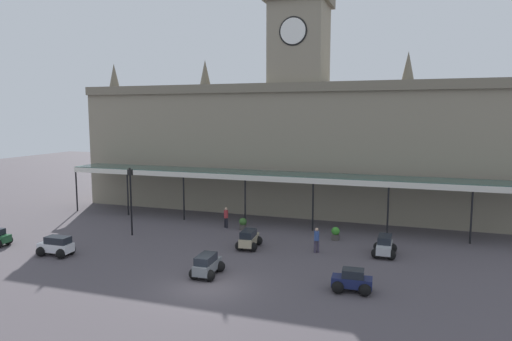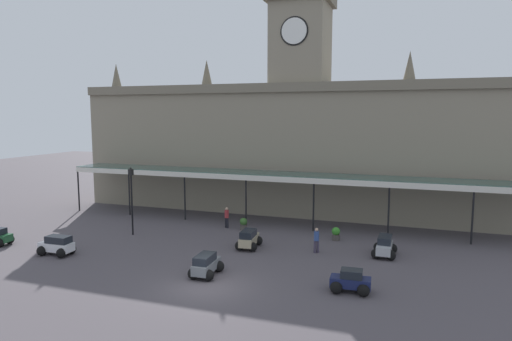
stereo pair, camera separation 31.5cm
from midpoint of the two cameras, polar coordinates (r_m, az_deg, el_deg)
The scene contains 13 objects.
ground_plane at distance 24.86m, azimuth -6.36°, elevation -14.39°, with size 140.00×140.00×0.00m, color #4E474D.
station_building at distance 42.22m, azimuth 5.15°, elevation 3.60°, with size 41.95×6.43×19.84m.
entrance_canopy at distance 37.22m, azimuth 3.13°, elevation -0.63°, with size 39.69×3.26×4.25m.
car_grey_estate at distance 26.25m, azimuth -6.55°, elevation -11.90°, with size 1.60×2.28×1.27m.
car_beige_estate at distance 31.22m, azimuth -1.19°, elevation -8.75°, with size 1.67×2.32×1.27m.
car_navy_sedan at distance 24.42m, azimuth 11.65°, elevation -13.63°, with size 2.10×1.60×1.19m.
car_silver_estate at distance 30.75m, azimuth 15.62°, elevation -9.27°, with size 1.56×2.26×1.27m.
car_white_estate at distance 32.39m, azimuth -24.16°, elevation -8.80°, with size 2.27×1.58×1.27m.
pedestrian_near_entrance at distance 36.59m, azimuth -4.05°, elevation -5.84°, with size 0.36×0.34×1.67m.
pedestrian_beside_cars at distance 30.38m, azimuth 7.36°, elevation -8.58°, with size 0.34×0.34×1.67m.
victorian_lamppost at distance 35.17m, azimuth -15.78°, elevation -2.83°, with size 0.30×0.30×5.16m.
planter_near_kerb at distance 35.99m, azimuth -1.92°, elevation -6.73°, with size 0.60×0.60×0.96m.
planter_by_canopy at distance 33.62m, azimuth 9.74°, elevation -7.83°, with size 0.60×0.60×0.96m.
Camera 1 is at (9.77, -20.96, 9.08)m, focal length 31.69 mm.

